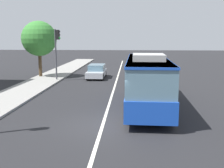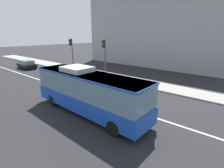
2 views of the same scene
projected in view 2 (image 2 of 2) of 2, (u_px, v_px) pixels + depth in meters
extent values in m
plane|color=black|center=(81.00, 93.00, 17.03)|extent=(160.00, 160.00, 0.00)
cube|color=gray|center=(123.00, 79.00, 22.47)|extent=(80.00, 3.39, 0.14)
cube|color=silver|center=(81.00, 93.00, 17.03)|extent=(76.00, 0.16, 0.01)
cube|color=#1947B7|center=(89.00, 101.00, 12.57)|extent=(10.06, 2.74, 1.10)
cube|color=slate|center=(88.00, 84.00, 12.19)|extent=(9.85, 2.66, 1.58)
cube|color=#1947B7|center=(88.00, 74.00, 11.98)|extent=(9.96, 2.71, 0.12)
cube|color=#B2B2B2|center=(77.00, 69.00, 12.67)|extent=(2.24, 1.85, 0.36)
cylinder|color=black|center=(134.00, 115.00, 11.38)|extent=(1.01, 0.32, 1.00)
cylinder|color=black|center=(114.00, 128.00, 9.78)|extent=(1.01, 0.32, 1.00)
cylinder|color=black|center=(74.00, 93.00, 15.63)|extent=(1.01, 0.32, 1.00)
cylinder|color=black|center=(52.00, 100.00, 14.04)|extent=(1.01, 0.32, 1.00)
cube|color=black|center=(27.00, 65.00, 29.53)|extent=(4.58, 2.01, 0.60)
cube|color=slate|center=(27.00, 62.00, 29.20)|extent=(2.60, 1.77, 0.64)
cylinder|color=black|center=(19.00, 66.00, 29.99)|extent=(0.65, 0.25, 0.64)
cylinder|color=black|center=(28.00, 65.00, 31.13)|extent=(0.65, 0.25, 0.64)
cylinder|color=black|center=(26.00, 68.00, 28.06)|extent=(0.65, 0.25, 0.64)
cylinder|color=black|center=(35.00, 67.00, 29.20)|extent=(0.65, 0.25, 0.64)
cylinder|color=#47474C|center=(105.00, 60.00, 21.93)|extent=(0.16, 0.16, 5.20)
cube|color=black|center=(103.00, 44.00, 21.15)|extent=(0.34, 0.30, 0.96)
sphere|color=#2D2D2D|center=(103.00, 41.00, 20.96)|extent=(0.22, 0.22, 0.22)
sphere|color=#F9A514|center=(103.00, 44.00, 21.05)|extent=(0.22, 0.22, 0.22)
sphere|color=#2D2D2D|center=(103.00, 47.00, 21.14)|extent=(0.22, 0.22, 0.22)
cylinder|color=#47474C|center=(73.00, 56.00, 26.32)|extent=(0.16, 0.16, 5.20)
cube|color=black|center=(70.00, 42.00, 25.53)|extent=(0.33, 0.29, 0.96)
sphere|color=#2D2D2D|center=(69.00, 40.00, 25.33)|extent=(0.22, 0.22, 0.22)
sphere|color=#F9A514|center=(69.00, 42.00, 25.42)|extent=(0.22, 0.22, 0.22)
sphere|color=#2D2D2D|center=(70.00, 44.00, 25.52)|extent=(0.22, 0.22, 0.22)
cube|color=#939399|center=(162.00, 30.00, 34.59)|extent=(26.81, 16.08, 13.60)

